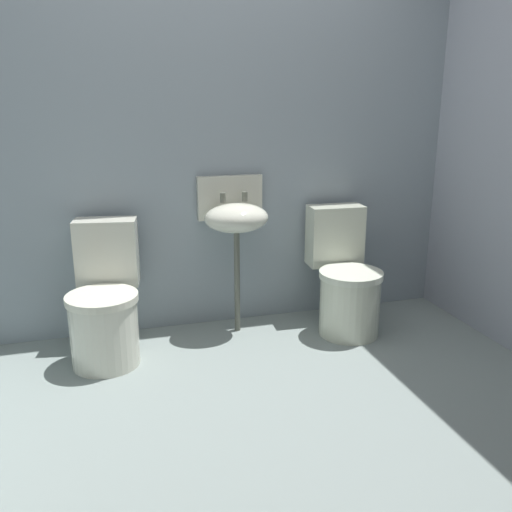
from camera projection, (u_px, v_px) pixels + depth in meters
The scene contains 5 objects.
ground_plane at pixel (272, 415), 2.77m from camera, with size 3.55×2.70×0.08m, color gray.
wall_back at pixel (216, 135), 3.52m from camera, with size 3.55×0.10×2.47m, color #94A2AB.
toilet_left at pixel (105, 305), 3.21m from camera, with size 0.47×0.65×0.78m.
toilet_right at pixel (345, 282), 3.61m from camera, with size 0.42×0.61×0.78m.
sink at pixel (235, 216), 3.48m from camera, with size 0.42×0.35×0.99m.
Camera 1 is at (-0.75, -2.32, 1.49)m, focal length 39.29 mm.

